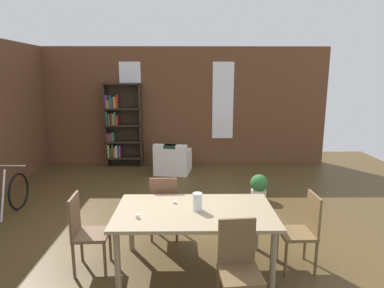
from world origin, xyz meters
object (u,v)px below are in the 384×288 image
at_px(dining_chair_near_right, 239,265).
at_px(armchair_white, 173,161).
at_px(dining_chair_head_right, 303,229).
at_px(bicycle_second, 3,200).
at_px(dining_chair_head_left, 85,230).
at_px(vase_on_table, 197,202).
at_px(bookshelf_tall, 121,125).
at_px(dining_chair_far_left, 164,205).
at_px(potted_plant_by_shelf, 259,187).
at_px(dining_table, 195,216).

xyz_separation_m(dining_chair_near_right, armchair_white, (-0.87, 4.89, -0.23)).
distance_m(dining_chair_head_right, bicycle_second, 4.66).
xyz_separation_m(dining_chair_head_right, dining_chair_near_right, (-0.90, -0.77, 0.00)).
bearing_deg(dining_chair_head_left, vase_on_table, 0.17).
bearing_deg(vase_on_table, bookshelf_tall, 111.18).
bearing_deg(bicycle_second, bookshelf_tall, 69.18).
height_order(dining_chair_far_left, dining_chair_near_right, same).
relative_size(dining_chair_far_left, dining_chair_head_left, 1.00).
relative_size(dining_chair_head_left, armchair_white, 1.02).
xyz_separation_m(dining_chair_head_left, dining_chair_near_right, (1.74, -0.77, 0.00)).
bearing_deg(potted_plant_by_shelf, bookshelf_tall, 141.11).
bearing_deg(dining_chair_near_right, armchair_white, 100.13).
relative_size(dining_chair_head_right, potted_plant_by_shelf, 1.94).
distance_m(dining_chair_head_left, bicycle_second, 2.31).
bearing_deg(dining_table, dining_chair_far_left, 118.84).
xyz_separation_m(dining_chair_head_right, dining_chair_head_left, (-2.64, -0.01, 0.00)).
bearing_deg(bicycle_second, dining_chair_near_right, -32.10).
relative_size(dining_chair_head_left, bookshelf_tall, 0.44).
height_order(dining_chair_head_left, bicycle_second, dining_chair_head_left).
height_order(dining_chair_head_right, potted_plant_by_shelf, dining_chair_head_right).
relative_size(dining_chair_near_right, armchair_white, 1.02).
relative_size(dining_table, armchair_white, 2.04).
distance_m(dining_table, vase_on_table, 0.18).
xyz_separation_m(dining_chair_near_right, bicycle_second, (-3.53, 2.22, -0.18)).
bearing_deg(dining_chair_head_right, dining_table, -179.94).
height_order(dining_table, dining_chair_far_left, dining_chair_far_left).
height_order(bicycle_second, potted_plant_by_shelf, bicycle_second).
bearing_deg(potted_plant_by_shelf, vase_on_table, -118.29).
xyz_separation_m(dining_chair_head_left, potted_plant_by_shelf, (2.59, 2.31, -0.26)).
bearing_deg(bicycle_second, dining_chair_far_left, -14.08).
bearing_deg(dining_chair_head_left, dining_table, 0.18).
bearing_deg(dining_chair_far_left, dining_chair_head_left, -139.16).
bearing_deg(armchair_white, dining_chair_head_right, -66.67).
relative_size(dining_chair_near_right, potted_plant_by_shelf, 1.94).
height_order(vase_on_table, dining_chair_head_left, vase_on_table).
distance_m(dining_chair_head_right, dining_chair_near_right, 1.19).
height_order(dining_chair_far_left, bookshelf_tall, bookshelf_tall).
height_order(bookshelf_tall, potted_plant_by_shelf, bookshelf_tall).
distance_m(dining_table, dining_chair_near_right, 0.89).
distance_m(vase_on_table, armchair_white, 4.19).
height_order(bookshelf_tall, armchair_white, bookshelf_tall).
height_order(dining_chair_far_left, dining_chair_head_left, same).
height_order(dining_table, bookshelf_tall, bookshelf_tall).
relative_size(dining_table, dining_chair_near_right, 1.99).
height_order(dining_chair_far_left, armchair_white, dining_chair_far_left).
distance_m(bookshelf_tall, potted_plant_by_shelf, 4.07).
bearing_deg(armchair_white, dining_chair_far_left, -89.51).
bearing_deg(dining_chair_head_right, armchair_white, 113.33).
bearing_deg(bicycle_second, dining_chair_head_left, -38.98).
relative_size(dining_table, vase_on_table, 8.89).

